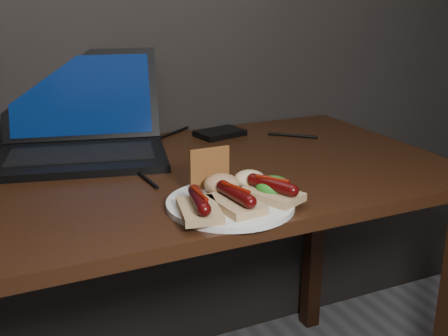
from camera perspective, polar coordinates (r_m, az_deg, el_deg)
The scene contains 12 objects.
desk at distance 1.30m, azimuth -7.01°, elevation -4.46°, with size 1.40×0.70×0.75m.
laptop at distance 1.45m, azimuth -14.30°, elevation 3.36°, with size 0.47×0.43×0.25m.
hard_drive at distance 1.59m, azimuth -0.43°, elevation 3.56°, with size 0.13×0.09×0.02m, color black.
desk_cables at distance 1.40m, azimuth -9.53°, elevation 1.06°, with size 1.07×0.45×0.01m.
plate at distance 1.09m, azimuth 0.66°, elevation -3.66°, with size 0.25×0.25×0.01m, color silver.
bread_sausage_left at distance 1.02m, azimuth -2.52°, elevation -3.86°, with size 0.09×0.13×0.04m.
bread_sausage_center at distance 1.04m, azimuth 1.21°, elevation -3.23°, with size 0.08×0.12×0.04m.
bread_sausage_right at distance 1.09m, azimuth 4.91°, elevation -2.29°, with size 0.11×0.13×0.04m.
crispbread at distance 1.14m, azimuth -1.47°, elevation -0.00°, with size 0.09×0.01×0.09m, color #9F5E2B.
salad_greens at distance 1.11m, azimuth 5.00°, elevation -1.85°, with size 0.07×0.07×0.04m, color #1A5C12.
salsa_mound at distance 1.11m, azimuth -0.23°, elevation -1.65°, with size 0.07×0.07×0.04m, color maroon.
coleslaw_mound at distance 1.15m, azimuth 2.62°, elevation -1.12°, with size 0.06×0.06×0.04m, color #EFE3CF.
Camera 1 is at (-0.36, 0.23, 1.16)m, focal length 45.00 mm.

